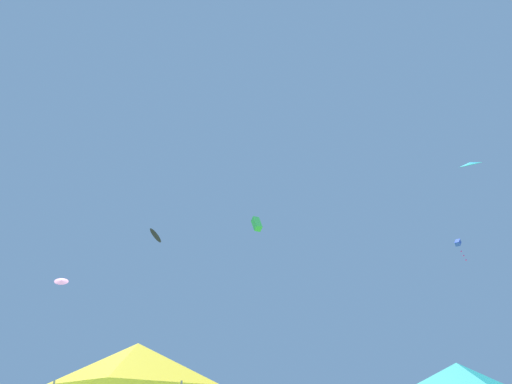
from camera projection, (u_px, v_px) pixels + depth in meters
canopy_tent_yellow at (136, 364)px, 12.71m from camera, size 3.60×3.60×3.85m
canopy_tent_teal at (460, 380)px, 14.60m from camera, size 3.32×3.32×3.55m
kite_pink_delta at (61, 281)px, 31.47m from camera, size 1.15×1.01×0.76m
kite_black_delta at (156, 235)px, 19.82m from camera, size 0.80×0.93×0.64m
kite_cyan_delta at (470, 164)px, 24.73m from camera, size 1.70×1.67×0.70m
kite_blue_box at (458, 243)px, 31.75m from camera, size 0.77×0.83×1.80m
kite_green_box at (257, 224)px, 32.51m from camera, size 0.88×1.17×1.31m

